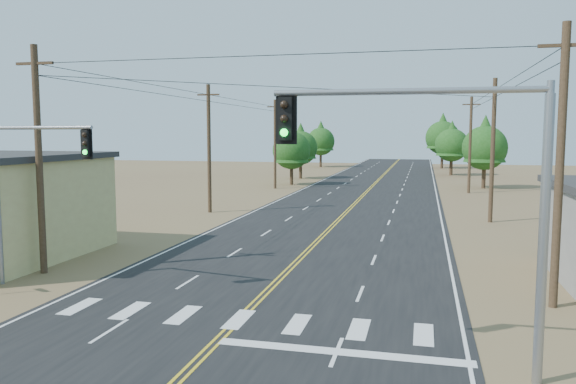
% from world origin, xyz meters
% --- Properties ---
extents(road, '(15.00, 200.00, 0.02)m').
position_xyz_m(road, '(0.00, 30.00, 0.01)').
color(road, black).
rests_on(road, ground).
extents(utility_pole_left_near, '(1.80, 0.30, 10.00)m').
position_xyz_m(utility_pole_left_near, '(-10.50, 12.00, 5.12)').
color(utility_pole_left_near, '#4C3826').
rests_on(utility_pole_left_near, ground).
extents(utility_pole_left_mid, '(1.80, 0.30, 10.00)m').
position_xyz_m(utility_pole_left_mid, '(-10.50, 32.00, 5.12)').
color(utility_pole_left_mid, '#4C3826').
rests_on(utility_pole_left_mid, ground).
extents(utility_pole_left_far, '(1.80, 0.30, 10.00)m').
position_xyz_m(utility_pole_left_far, '(-10.50, 52.00, 5.12)').
color(utility_pole_left_far, '#4C3826').
rests_on(utility_pole_left_far, ground).
extents(utility_pole_right_near, '(1.80, 0.30, 10.00)m').
position_xyz_m(utility_pole_right_near, '(10.50, 12.00, 5.12)').
color(utility_pole_right_near, '#4C3826').
rests_on(utility_pole_right_near, ground).
extents(utility_pole_right_mid, '(1.80, 0.30, 10.00)m').
position_xyz_m(utility_pole_right_mid, '(10.50, 32.00, 5.12)').
color(utility_pole_right_mid, '#4C3826').
rests_on(utility_pole_right_mid, ground).
extents(utility_pole_right_far, '(1.80, 0.30, 10.00)m').
position_xyz_m(utility_pole_right_far, '(10.50, 52.00, 5.12)').
color(utility_pole_right_far, '#4C3826').
rests_on(utility_pole_right_far, ground).
extents(signal_mast_left, '(5.15, 1.22, 6.60)m').
position_xyz_m(signal_mast_left, '(-9.54, 9.73, 4.44)').
color(signal_mast_left, gray).
rests_on(signal_mast_left, ground).
extents(signal_mast_right, '(6.82, 0.58, 7.44)m').
position_xyz_m(signal_mast_right, '(6.75, 5.16, 5.08)').
color(signal_mast_right, gray).
rests_on(signal_mast_right, ground).
extents(tree_left_near, '(4.58, 4.58, 7.64)m').
position_xyz_m(tree_left_near, '(-9.73, 56.84, 4.67)').
color(tree_left_near, '#3F2D1E').
rests_on(tree_left_near, ground).
extents(tree_left_mid, '(4.64, 4.64, 7.73)m').
position_xyz_m(tree_left_mid, '(-10.72, 66.52, 4.73)').
color(tree_left_mid, '#3F2D1E').
rests_on(tree_left_mid, ground).
extents(tree_left_far, '(5.18, 5.18, 8.63)m').
position_xyz_m(tree_left_far, '(-12.93, 94.16, 5.28)').
color(tree_left_far, '#3F2D1E').
rests_on(tree_left_far, ground).
extents(tree_right_near, '(5.01, 5.01, 8.34)m').
position_xyz_m(tree_right_near, '(12.52, 57.77, 5.10)').
color(tree_right_near, '#3F2D1E').
rests_on(tree_right_near, ground).
extents(tree_right_mid, '(4.91, 4.91, 8.18)m').
position_xyz_m(tree_right_mid, '(9.83, 77.78, 5.00)').
color(tree_right_mid, '#3F2D1E').
rests_on(tree_right_mid, ground).
extents(tree_right_far, '(5.98, 5.98, 9.96)m').
position_xyz_m(tree_right_far, '(9.00, 95.17, 6.09)').
color(tree_right_far, '#3F2D1E').
rests_on(tree_right_far, ground).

